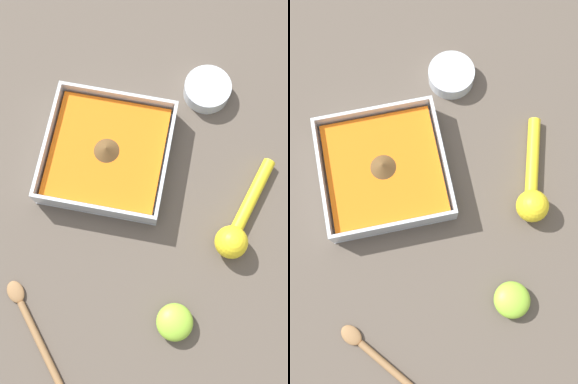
{
  "view_description": "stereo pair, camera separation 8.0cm",
  "coord_description": "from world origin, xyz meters",
  "views": [
    {
      "loc": [
        -0.29,
        -0.09,
        0.8
      ],
      "look_at": [
        -0.09,
        -0.06,
        0.03
      ],
      "focal_mm": 42.0,
      "sensor_mm": 36.0,
      "label": 1
    },
    {
      "loc": [
        -0.29,
        -0.01,
        0.8
      ],
      "look_at": [
        -0.09,
        -0.06,
        0.03
      ],
      "focal_mm": 42.0,
      "sensor_mm": 36.0,
      "label": 2
    }
  ],
  "objects": [
    {
      "name": "spice_bowl",
      "position": [
        0.14,
        -0.14,
        0.01
      ],
      "size": [
        0.09,
        0.09,
        0.03
      ],
      "color": "silver",
      "rests_on": "ground_plane"
    },
    {
      "name": "square_dish",
      "position": [
        -0.03,
        0.02,
        0.02
      ],
      "size": [
        0.22,
        0.22,
        0.05
      ],
      "color": "silver",
      "rests_on": "ground_plane"
    },
    {
      "name": "wooden_spoon",
      "position": [
        -0.36,
        0.08,
        0.01
      ],
      "size": [
        0.18,
        0.15,
        0.01
      ],
      "rotation": [
        0.0,
        0.0,
        0.7
      ],
      "color": "olive",
      "rests_on": "ground_plane"
    },
    {
      "name": "lemon_squeezer",
      "position": [
        -0.12,
        -0.23,
        0.02
      ],
      "size": [
        0.2,
        0.09,
        0.06
      ],
      "rotation": [
        0.0,
        0.0,
        2.83
      ],
      "color": "yellow",
      "rests_on": "ground_plane"
    },
    {
      "name": "ground_plane",
      "position": [
        0.0,
        0.0,
        0.0
      ],
      "size": [
        4.0,
        4.0,
        0.0
      ],
      "primitive_type": "plane",
      "color": "brown"
    },
    {
      "name": "lemon_half",
      "position": [
        -0.3,
        -0.15,
        0.02
      ],
      "size": [
        0.06,
        0.06,
        0.03
      ],
      "color": "#93CC38",
      "rests_on": "ground_plane"
    }
  ]
}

